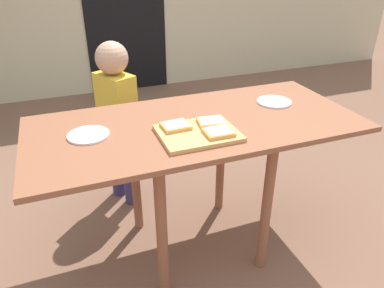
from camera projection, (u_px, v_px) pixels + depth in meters
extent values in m
plane|color=brown|center=(196.00, 244.00, 2.09)|extent=(16.00, 16.00, 0.00)
cube|color=black|center=(124.00, 1.00, 3.96)|extent=(0.90, 0.02, 2.00)
cube|color=brown|center=(196.00, 124.00, 1.74)|extent=(1.57, 0.71, 0.03)
cylinder|color=brown|center=(162.00, 236.00, 1.62)|extent=(0.05, 0.05, 0.75)
cylinder|color=brown|center=(266.00, 209.00, 1.78)|extent=(0.05, 0.05, 0.75)
cylinder|color=brown|center=(135.00, 174.00, 2.06)|extent=(0.05, 0.05, 0.75)
cylinder|color=brown|center=(221.00, 158.00, 2.22)|extent=(0.05, 0.05, 0.75)
cube|color=tan|center=(198.00, 133.00, 1.60)|extent=(0.34, 0.27, 0.02)
cube|color=#E7A54B|center=(219.00, 132.00, 1.57)|extent=(0.12, 0.11, 0.02)
cube|color=beige|center=(219.00, 130.00, 1.56)|extent=(0.11, 0.10, 0.00)
cube|color=#E7A54B|center=(176.00, 126.00, 1.63)|extent=(0.13, 0.11, 0.02)
cube|color=beige|center=(176.00, 124.00, 1.62)|extent=(0.11, 0.10, 0.00)
cube|color=#E7A54B|center=(211.00, 122.00, 1.66)|extent=(0.13, 0.12, 0.02)
cube|color=beige|center=(211.00, 120.00, 1.66)|extent=(0.12, 0.11, 0.00)
cylinder|color=white|center=(274.00, 102.00, 1.94)|extent=(0.18, 0.18, 0.01)
cylinder|color=white|center=(88.00, 135.00, 1.60)|extent=(0.18, 0.18, 0.01)
cylinder|color=#38305D|center=(116.00, 161.00, 2.41)|extent=(0.09, 0.09, 0.52)
cylinder|color=#38305D|center=(130.00, 169.00, 2.32)|extent=(0.09, 0.09, 0.52)
cube|color=gold|center=(116.00, 103.00, 2.16)|extent=(0.23, 0.28, 0.35)
sphere|color=tan|center=(112.00, 58.00, 2.04)|extent=(0.19, 0.19, 0.19)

